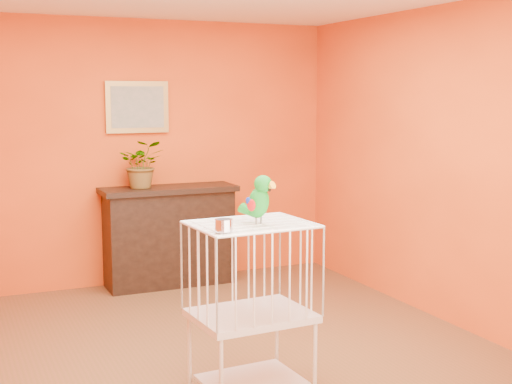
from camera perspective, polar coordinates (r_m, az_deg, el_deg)
name	(u,v)px	position (r m, az deg, el deg)	size (l,w,h in m)	color
ground	(221,356)	(5.29, -2.84, -12.94)	(4.50, 4.50, 0.00)	brown
room_shell	(219,137)	(4.96, -2.96, 4.44)	(4.50, 4.50, 4.50)	#E65215
console_cabinet	(169,236)	(7.07, -6.96, -3.51)	(1.32, 0.47, 0.98)	black
potted_plant	(141,169)	(6.95, -9.18, 1.83)	(0.42, 0.46, 0.36)	#26722D
framed_picture	(137,107)	(7.06, -9.48, 6.72)	(0.62, 0.04, 0.50)	#AC863D
birdcage	(251,307)	(4.48, -0.39, -9.16)	(0.74, 0.58, 1.09)	silver
feed_cup	(224,225)	(4.07, -2.60, -2.68)	(0.10, 0.10, 0.07)	silver
parrot	(259,199)	(4.32, 0.23, -0.56)	(0.19, 0.26, 0.30)	#59544C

